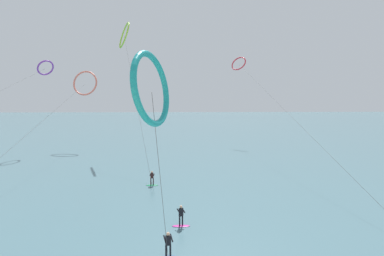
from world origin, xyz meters
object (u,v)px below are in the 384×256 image
(surfer_cobalt, at_px, (168,247))
(kite_crimson, at_px, (239,64))
(surfer_magenta, at_px, (181,217))
(kite_coral, at_px, (85,83))
(surfer_emerald, at_px, (152,179))
(kite_teal, at_px, (152,89))
(kite_lime, at_px, (124,35))
(kite_violet, at_px, (45,68))

(surfer_cobalt, relative_size, kite_crimson, 0.03)
(surfer_magenta, relative_size, kite_coral, 0.04)
(surfer_magenta, bearing_deg, kite_crimson, -146.05)
(surfer_emerald, bearing_deg, kite_teal, -96.51)
(surfer_cobalt, height_order, kite_lime, kite_lime)
(surfer_magenta, relative_size, surfer_cobalt, 1.00)
(surfer_cobalt, bearing_deg, kite_violet, -77.82)
(surfer_magenta, height_order, surfer_cobalt, same)
(surfer_magenta, xyz_separation_m, kite_lime, (-10.07, 30.71, 20.47))
(surfer_cobalt, relative_size, kite_violet, 0.04)
(surfer_emerald, relative_size, kite_coral, 0.04)
(surfer_cobalt, bearing_deg, kite_lime, -96.32)
(surfer_magenta, height_order, kite_lime, kite_lime)
(surfer_emerald, height_order, kite_violet, kite_violet)
(kite_lime, relative_size, kite_coral, 0.50)
(surfer_emerald, xyz_separation_m, kite_coral, (-16.05, 26.41, 12.35))
(surfer_cobalt, distance_m, kite_coral, 47.02)
(kite_violet, relative_size, kite_lime, 1.95)
(kite_lime, bearing_deg, surfer_emerald, -4.89)
(surfer_cobalt, bearing_deg, kite_coral, -86.91)
(kite_violet, relative_size, kite_coral, 0.98)
(surfer_emerald, xyz_separation_m, kite_violet, (-21.96, 22.35, 14.91))
(surfer_emerald, distance_m, kite_lime, 29.48)
(kite_crimson, bearing_deg, kite_coral, -127.54)
(kite_lime, distance_m, kite_teal, 39.32)
(kite_crimson, relative_size, kite_teal, 4.03)
(surfer_magenta, distance_m, kite_crimson, 48.00)
(kite_violet, xyz_separation_m, kite_teal, (23.81, -39.07, -5.17))
(kite_violet, bearing_deg, kite_crimson, 139.53)
(surfer_emerald, distance_m, kite_crimson, 40.09)
(kite_violet, bearing_deg, surfer_cobalt, 68.26)
(kite_violet, distance_m, kite_lime, 16.38)
(surfer_cobalt, relative_size, kite_coral, 0.04)
(kite_violet, distance_m, kite_crimson, 39.73)
(kite_coral, bearing_deg, kite_crimson, 20.17)
(kite_violet, bearing_deg, kite_lime, 116.65)
(surfer_magenta, distance_m, surfer_cobalt, 4.46)
(surfer_magenta, relative_size, surfer_emerald, 1.00)
(surfer_emerald, distance_m, kite_coral, 33.28)
(kite_violet, bearing_deg, kite_teal, 66.33)
(kite_lime, xyz_separation_m, kite_coral, (-9.33, 6.28, -8.12))
(kite_violet, xyz_separation_m, kite_crimson, (38.39, 9.97, 2.17))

